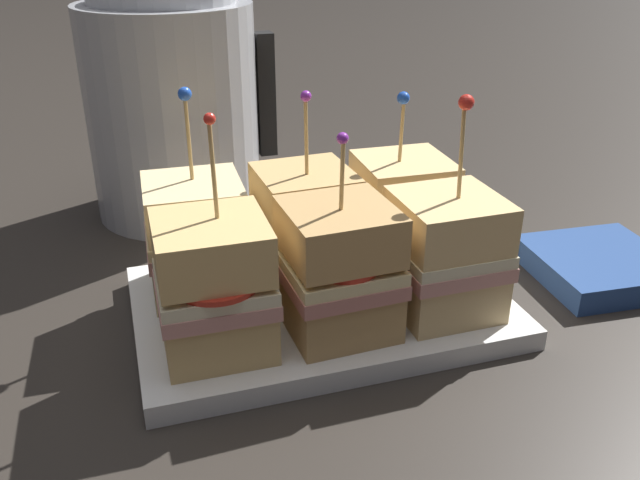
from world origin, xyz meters
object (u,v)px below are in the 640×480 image
Objects in this scene: serving_platter at (320,306)px; sandwich_back_left at (196,237)px; sandwich_back_right at (402,210)px; sandwich_back_center at (304,224)px; kettle_steel at (173,108)px; napkin_stack at (600,266)px; sandwich_front_left at (214,286)px; sandwich_front_right at (446,254)px; sandwich_front_center at (336,270)px.

sandwich_back_left is (-0.10, 0.05, 0.06)m from serving_platter.
sandwich_back_right is at bearing 26.49° from serving_platter.
serving_platter is at bearing -26.10° from sandwich_back_left.
kettle_steel is (-0.08, 0.23, 0.05)m from sandwich_back_center.
kettle_steel is 0.48m from napkin_stack.
sandwich_back_center is at bearing 43.34° from sandwich_front_left.
sandwich_front_right is (0.19, -0.00, -0.00)m from sandwich_front_left.
sandwich_back_right reaches higher than serving_platter.
sandwich_front_center is at bearing -178.88° from sandwich_front_right.
kettle_steel is (-0.09, 0.28, 0.11)m from serving_platter.
sandwich_back_center is 1.05× the size of sandwich_back_right.
sandwich_front_center is at bearing -90.68° from sandwich_back_center.
napkin_stack is at bearing 9.80° from sandwich_front_right.
serving_platter is 0.12m from sandwich_back_right.
napkin_stack is at bearing -38.72° from kettle_steel.
sandwich_front_right reaches higher than serving_platter.
sandwich_front_left is at bearing -91.91° from kettle_steel.
sandwich_front_left reaches higher than sandwich_back_left.
napkin_stack is at bearing -11.95° from sandwich_back_center.
sandwich_front_left is at bearing -154.75° from serving_platter.
sandwich_back_center is 0.29m from napkin_stack.
sandwich_back_right is (0.09, 0.05, 0.06)m from serving_platter.
sandwich_back_left is 1.37× the size of napkin_stack.
sandwich_front_right is 0.09m from sandwich_back_right.
sandwich_back_right is at bearing -51.84° from kettle_steel.
sandwich_back_center is at bearing 168.05° from napkin_stack.
napkin_stack is at bearing -18.67° from sandwich_back_right.
sandwich_front_left is 0.38m from napkin_stack.
kettle_steel is at bearing 128.16° from sandwich_back_right.
sandwich_front_right is at bearing -26.42° from sandwich_back_left.
sandwich_back_right reaches higher than napkin_stack.
sandwich_front_center is 0.09m from sandwich_front_right.
sandwich_back_center reaches higher than sandwich_back_right.
sandwich_back_left reaches higher than sandwich_back_right.
sandwich_front_right is 1.02× the size of sandwich_back_left.
sandwich_back_left is 0.38m from napkin_stack.
sandwich_back_center is 0.64× the size of kettle_steel.
sandwich_front_left is at bearing -154.13° from sandwich_back_right.
sandwich_front_center is at bearing -92.49° from serving_platter.
sandwich_front_left is 0.19m from sandwich_front_right.
napkin_stack is at bearing -3.00° from serving_platter.
sandwich_back_left reaches higher than serving_platter.
sandwich_back_left is 1.09× the size of sandwich_back_right.
sandwich_front_left is at bearing 178.12° from sandwich_front_center.
serving_platter is at bearing 177.00° from napkin_stack.
serving_platter is 0.28m from napkin_stack.
sandwich_front_right is at bearing -61.18° from kettle_steel.
kettle_steel reaches higher than sandwich_front_center.
serving_platter is 1.84× the size of sandwich_back_center.
sandwich_back_left is at bearing 170.62° from napkin_stack.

